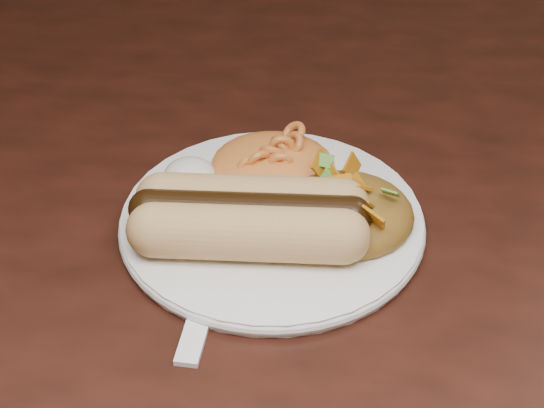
# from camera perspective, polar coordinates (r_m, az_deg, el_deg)

# --- Properties ---
(table) EXTENTS (1.60, 0.90, 0.75)m
(table) POSITION_cam_1_polar(r_m,az_deg,el_deg) (0.69, 5.33, -6.49)
(table) COLOR #35140D
(table) RESTS_ON floor
(plate) EXTENTS (0.26, 0.26, 0.01)m
(plate) POSITION_cam_1_polar(r_m,az_deg,el_deg) (0.60, 0.00, -1.17)
(plate) COLOR white
(plate) RESTS_ON table
(hotdog) EXTENTS (0.14, 0.08, 0.04)m
(hotdog) POSITION_cam_1_polar(r_m,az_deg,el_deg) (0.57, -1.53, -0.83)
(hotdog) COLOR tan
(hotdog) RESTS_ON plate
(mac_and_cheese) EXTENTS (0.12, 0.12, 0.04)m
(mac_and_cheese) POSITION_cam_1_polar(r_m,az_deg,el_deg) (0.63, 0.07, 3.71)
(mac_and_cheese) COLOR orange
(mac_and_cheese) RESTS_ON plate
(sour_cream) EXTENTS (0.04, 0.04, 0.02)m
(sour_cream) POSITION_cam_1_polar(r_m,az_deg,el_deg) (0.62, -5.68, 2.22)
(sour_cream) COLOR white
(sour_cream) RESTS_ON plate
(taco_salad) EXTENTS (0.10, 0.09, 0.04)m
(taco_salad) POSITION_cam_1_polar(r_m,az_deg,el_deg) (0.59, 5.11, 0.09)
(taco_salad) COLOR #B33B11
(taco_salad) RESTS_ON plate
(fork) EXTENTS (0.03, 0.16, 0.00)m
(fork) POSITION_cam_1_polar(r_m,az_deg,el_deg) (0.55, -4.73, -6.98)
(fork) COLOR white
(fork) RESTS_ON table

